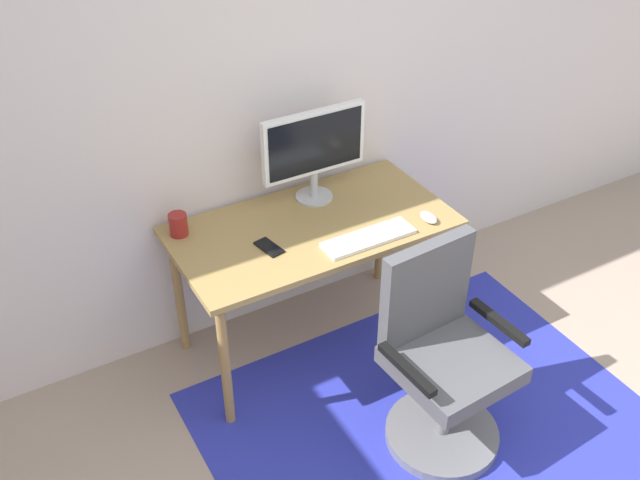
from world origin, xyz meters
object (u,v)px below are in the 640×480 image
cell_phone (269,247)px  coffee_cup (178,225)px  keyboard (369,238)px  monitor (314,147)px  computer_mouse (428,217)px  desk (312,238)px  office_chair (442,367)px

cell_phone → coffee_cup: bearing=124.5°
coffee_cup → keyboard: bearing=-32.6°
coffee_cup → cell_phone: bearing=-44.5°
keyboard → coffee_cup: bearing=147.4°
monitor → computer_mouse: size_ratio=5.01×
keyboard → monitor: bearing=94.9°
coffee_cup → computer_mouse: bearing=-24.1°
monitor → cell_phone: monitor is taller
desk → office_chair: office_chair is taller
computer_mouse → monitor: bearing=129.6°
keyboard → computer_mouse: (0.32, -0.01, 0.01)m
keyboard → computer_mouse: size_ratio=4.13×
desk → keyboard: bearing=-55.7°
computer_mouse → coffee_cup: 1.13m
desk → monitor: size_ratio=2.46×
coffee_cup → cell_phone: (0.30, -0.29, -0.05)m
office_chair → coffee_cup: bearing=122.6°
keyboard → office_chair: office_chair is taller
cell_phone → office_chair: 0.89m
desk → cell_phone: 0.28m
keyboard → cell_phone: keyboard is taller
monitor → coffee_cup: bearing=177.5°
desk → computer_mouse: bearing=-26.4°
monitor → keyboard: monitor is taller
desk → keyboard: size_ratio=2.98×
monitor → office_chair: bearing=-86.4°
coffee_cup → cell_phone: size_ratio=0.74×
desk → cell_phone: (-0.25, -0.07, 0.08)m
coffee_cup → cell_phone: coffee_cup is taller
monitor → keyboard: size_ratio=1.21×
monitor → computer_mouse: monitor is taller
keyboard → coffee_cup: 0.85m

